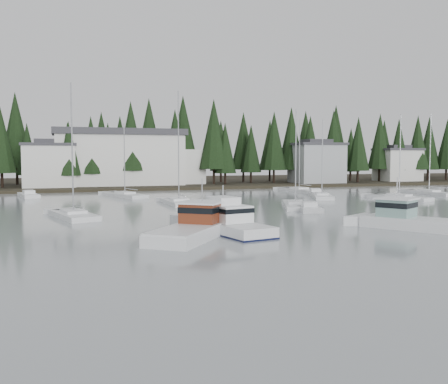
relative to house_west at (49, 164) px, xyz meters
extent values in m
plane|color=gray|center=(18.00, -79.00, -4.65)|extent=(260.00, 260.00, 0.00)
cube|color=black|center=(18.00, 18.00, -4.65)|extent=(240.00, 54.00, 1.00)
cube|color=silver|center=(0.00, 0.00, -0.40)|extent=(9.00, 7.00, 7.50)
cube|color=#38383D|center=(0.00, 0.00, 3.60)|extent=(9.54, 7.42, 0.50)
cube|color=#38383D|center=(0.00, 0.00, 4.20)|extent=(4.95, 3.85, 0.80)
cube|color=#999EA0|center=(54.00, -1.00, -0.15)|extent=(10.00, 8.00, 8.00)
cube|color=#38383D|center=(54.00, -1.00, 4.10)|extent=(10.60, 8.48, 0.50)
cube|color=#38383D|center=(54.00, -1.00, 4.70)|extent=(5.50, 4.40, 0.80)
cube|color=silver|center=(76.00, 1.00, -0.65)|extent=(9.00, 7.00, 7.00)
cube|color=#38383D|center=(76.00, 1.00, 3.10)|extent=(9.54, 7.42, 0.50)
cube|color=#38383D|center=(76.00, 1.00, 3.70)|extent=(4.95, 3.85, 0.80)
cube|color=silver|center=(13.00, 3.00, 0.85)|extent=(24.00, 10.00, 10.00)
cube|color=#38383D|center=(13.00, 3.00, 6.15)|extent=(25.00, 11.00, 1.20)
cube|color=silver|center=(25.00, 5.00, -0.65)|extent=(10.00, 8.00, 7.00)
cube|color=silver|center=(11.30, -61.29, -4.54)|extent=(8.60, 9.95, 1.44)
cube|color=silver|center=(11.30, -61.29, -3.77)|extent=(8.43, 9.75, 0.13)
cube|color=#4B1D0F|center=(12.49, -59.70, -3.00)|extent=(3.96, 4.01, 1.55)
cube|color=white|center=(12.49, -59.70, -2.17)|extent=(4.46, 4.53, 0.13)
cube|color=black|center=(12.49, -59.70, -2.69)|extent=(4.04, 4.09, 0.44)
cylinder|color=#A5A8AD|center=(12.49, -59.70, -1.23)|extent=(0.08, 0.08, 1.77)
cube|color=black|center=(9.09, -59.64, -4.71)|extent=(3.18, 3.62, 0.61)
cube|color=silver|center=(14.62, -59.12, -4.52)|extent=(5.16, 10.36, 1.44)
cube|color=black|center=(14.62, -59.12, -4.63)|extent=(5.20, 10.41, 0.20)
cube|color=white|center=(14.52, -58.63, -3.12)|extent=(3.58, 5.59, 1.31)
cube|color=black|center=(14.52, -58.63, -2.80)|extent=(3.65, 5.65, 0.36)
cube|color=white|center=(14.52, -58.63, -2.17)|extent=(2.36, 2.92, 0.59)
cylinder|color=#A5A8AD|center=(14.52, -58.63, -1.45)|extent=(0.10, 0.10, 0.99)
cube|color=silver|center=(30.00, -62.62, -4.55)|extent=(7.19, 9.06, 1.42)
cube|color=silver|center=(30.00, -62.62, -3.78)|extent=(7.04, 8.87, 0.13)
cube|color=#789D96|center=(29.08, -61.13, -3.01)|extent=(3.51, 3.55, 1.53)
cube|color=white|center=(29.08, -61.13, -2.19)|extent=(3.96, 4.01, 0.13)
cube|color=black|center=(29.08, -61.13, -2.71)|extent=(3.59, 3.62, 0.44)
cylinder|color=#A5A8AD|center=(29.08, -61.13, -1.27)|extent=(0.08, 0.08, 1.75)
cube|color=silver|center=(3.27, -45.67, -4.68)|extent=(4.86, 8.98, 1.05)
cube|color=white|center=(3.27, -45.67, -4.03)|extent=(2.62, 3.31, 0.30)
cylinder|color=#A5A8AD|center=(3.27, -45.67, 2.16)|extent=(0.14, 0.14, 12.63)
cube|color=silver|center=(16.25, -34.93, -4.68)|extent=(3.18, 8.10, 1.05)
cube|color=white|center=(16.25, -34.93, -4.03)|extent=(2.13, 2.79, 0.30)
cylinder|color=#A5A8AD|center=(16.25, -34.93, 2.70)|extent=(0.14, 0.14, 13.72)
cube|color=silver|center=(41.31, -18.34, -4.68)|extent=(3.95, 9.31, 1.05)
cube|color=white|center=(41.31, -18.34, -4.03)|extent=(2.41, 3.28, 0.30)
cylinder|color=#A5A8AD|center=(41.31, -18.34, 1.85)|extent=(0.14, 0.14, 12.00)
cube|color=silver|center=(28.36, -43.36, -4.68)|extent=(5.70, 9.41, 1.05)
cube|color=white|center=(28.36, -43.36, -4.03)|extent=(2.77, 3.53, 0.30)
cylinder|color=#A5A8AD|center=(28.36, -43.36, 1.35)|extent=(0.14, 0.14, 11.02)
cube|color=silver|center=(38.29, -31.76, -4.68)|extent=(5.86, 9.29, 1.05)
cube|color=white|center=(38.29, -31.76, -4.03)|extent=(2.83, 3.52, 0.30)
cylinder|color=#A5A8AD|center=(38.29, -31.76, 1.27)|extent=(0.14, 0.14, 10.84)
cube|color=silver|center=(58.21, -30.64, -4.68)|extent=(2.42, 10.18, 1.05)
cube|color=white|center=(58.21, -30.64, -4.03)|extent=(1.69, 3.46, 0.30)
cylinder|color=#A5A8AD|center=(58.21, -30.64, 2.01)|extent=(0.14, 0.14, 12.33)
cube|color=silver|center=(11.17, -20.64, -4.68)|extent=(5.90, 10.55, 1.05)
cube|color=white|center=(11.17, -20.64, -4.03)|extent=(2.93, 3.91, 0.30)
cylinder|color=#A5A8AD|center=(11.17, -20.64, 1.11)|extent=(0.14, 0.14, 10.54)
cube|color=silver|center=(47.50, -37.24, -4.68)|extent=(5.03, 9.75, 1.05)
cube|color=white|center=(47.50, -37.24, -4.03)|extent=(2.56, 3.57, 0.30)
cylinder|color=#A5A8AD|center=(47.50, -37.24, 1.59)|extent=(0.14, 0.14, 11.48)
cube|color=silver|center=(28.17, -47.28, -4.60)|extent=(3.63, 5.50, 0.90)
cube|color=white|center=(28.17, -47.28, -3.90)|extent=(1.92, 2.00, 0.55)
cube|color=silver|center=(-2.57, -16.86, -4.60)|extent=(3.62, 7.15, 0.90)
cube|color=white|center=(-2.57, -16.86, -3.90)|extent=(1.93, 2.46, 0.55)
cube|color=silver|center=(40.15, -26.35, -4.60)|extent=(4.12, 6.54, 0.90)
cube|color=white|center=(40.15, -26.35, -3.90)|extent=(2.07, 2.36, 0.55)
camera|label=1|loc=(2.41, -96.42, 1.26)|focal=40.00mm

